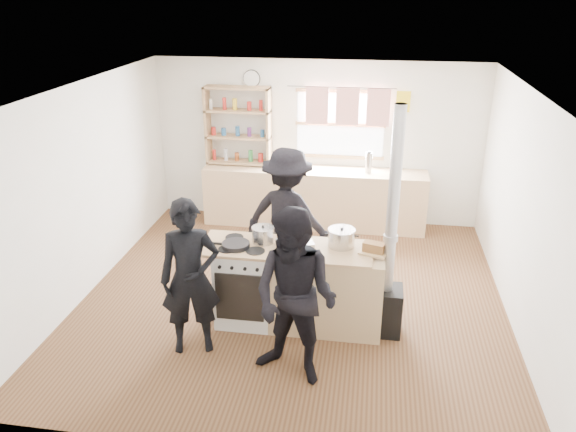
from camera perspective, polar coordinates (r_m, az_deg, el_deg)
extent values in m
cube|color=brown|center=(6.91, 0.51, -8.18)|extent=(5.00, 5.00, 0.01)
cube|color=tan|center=(8.70, 2.66, 1.88)|extent=(3.40, 0.55, 0.90)
cube|color=tan|center=(8.85, -4.98, 5.51)|extent=(1.00, 0.28, 0.03)
cube|color=tan|center=(8.74, -5.07, 8.02)|extent=(1.00, 0.28, 0.03)
cube|color=tan|center=(8.65, -5.16, 10.58)|extent=(1.00, 0.28, 0.03)
cube|color=tan|center=(8.58, -5.24, 12.86)|extent=(1.00, 0.28, 0.03)
cube|color=tan|center=(8.83, -8.17, 9.13)|extent=(0.04, 0.28, 1.20)
cube|color=tan|center=(8.60, -1.96, 8.98)|extent=(0.04, 0.28, 1.20)
cylinder|color=silver|center=(8.46, 8.18, 5.39)|extent=(0.10, 0.10, 0.31)
cube|color=white|center=(6.29, -4.30, -6.82)|extent=(0.60, 0.60, 0.90)
cube|color=tan|center=(6.17, 3.95, -7.46)|extent=(1.20, 0.60, 0.90)
cube|color=tan|center=(5.99, -0.22, -3.31)|extent=(1.84, 0.64, 0.03)
cylinder|color=black|center=(6.00, -5.33, -2.95)|extent=(0.30, 0.30, 0.05)
cylinder|color=#3B6322|center=(6.00, -5.34, -2.82)|extent=(0.27, 0.27, 0.02)
cube|color=silver|center=(5.98, 0.71, -2.86)|extent=(0.44, 0.36, 0.07)
cube|color=brown|center=(5.97, 0.71, -2.69)|extent=(0.37, 0.31, 0.02)
cylinder|color=#B5B5B7|center=(6.07, -2.54, -1.96)|extent=(0.24, 0.24, 0.16)
cylinder|color=#B5B5B7|center=(6.04, -2.56, -1.21)|extent=(0.25, 0.25, 0.01)
sphere|color=black|center=(6.03, -2.56, -1.08)|extent=(0.03, 0.03, 0.03)
cylinder|color=#B3B3B6|center=(6.00, 5.44, -2.27)|extent=(0.28, 0.28, 0.18)
cylinder|color=#B3B3B6|center=(5.96, 5.48, -1.42)|extent=(0.29, 0.29, 0.01)
sphere|color=black|center=(5.95, 5.48, -1.30)|extent=(0.03, 0.03, 0.03)
cube|color=tan|center=(5.92, 8.68, -3.68)|extent=(0.33, 0.28, 0.02)
cube|color=olive|center=(5.89, 8.71, -3.16)|extent=(0.24, 0.17, 0.10)
cube|color=black|center=(6.24, 9.82, -9.40)|extent=(0.35, 0.35, 0.53)
cylinder|color=#ADADB2|center=(5.68, 10.65, 1.35)|extent=(0.12, 0.12, 1.97)
imported|color=black|center=(5.70, -9.90, -6.21)|extent=(0.69, 0.56, 1.65)
imported|color=black|center=(5.19, 0.74, -8.36)|extent=(1.02, 0.91, 1.74)
imported|color=black|center=(6.94, -0.06, -0.01)|extent=(1.24, 0.91, 1.73)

